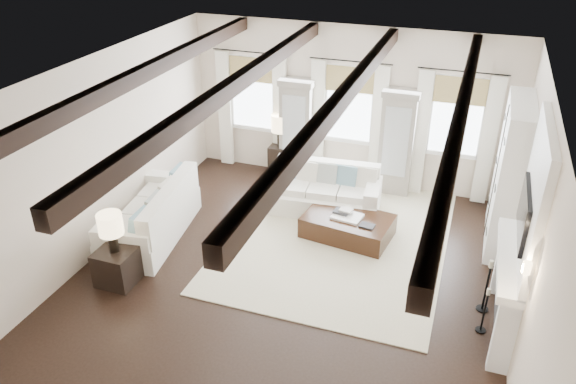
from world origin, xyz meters
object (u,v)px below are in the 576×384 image
(ottoman, at_px, (348,226))
(side_table_front, at_px, (118,266))
(sofa_back, at_px, (325,192))
(sofa_left, at_px, (154,217))
(side_table_back, at_px, (281,160))

(ottoman, distance_m, side_table_front, 3.89)
(sofa_back, distance_m, ottoman, 1.04)
(sofa_back, xyz_separation_m, sofa_left, (-2.53, -1.90, 0.03))
(side_table_front, distance_m, side_table_back, 4.49)
(sofa_left, height_order, side_table_front, sofa_left)
(sofa_back, distance_m, side_table_front, 4.01)
(sofa_back, distance_m, sofa_left, 3.17)
(side_table_back, bearing_deg, sofa_back, -41.04)
(sofa_left, relative_size, side_table_front, 4.21)
(side_table_front, bearing_deg, side_table_back, 75.83)
(sofa_back, xyz_separation_m, side_table_front, (-2.38, -3.23, -0.07))
(sofa_left, bearing_deg, ottoman, 19.16)
(sofa_left, distance_m, ottoman, 3.38)
(sofa_back, xyz_separation_m, ottoman, (0.65, -0.79, -0.16))
(ottoman, xyz_separation_m, side_table_front, (-3.03, -2.44, 0.09))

